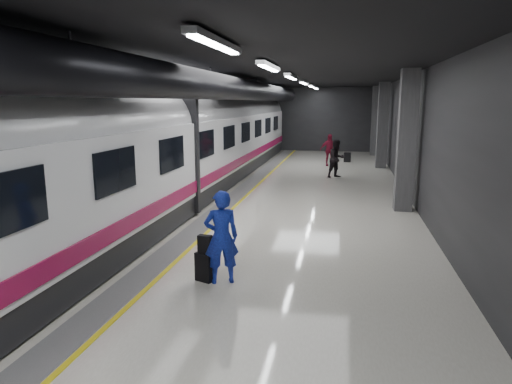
{
  "coord_description": "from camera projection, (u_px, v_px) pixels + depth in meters",
  "views": [
    {
      "loc": [
        2.64,
        -13.2,
        3.48
      ],
      "look_at": [
        0.4,
        -1.75,
        1.17
      ],
      "focal_mm": 32.0,
      "sensor_mm": 36.0,
      "label": 1
    }
  ],
  "objects": [
    {
      "name": "ground",
      "position": [
        254.0,
        218.0,
        13.88
      ],
      "size": [
        40.0,
        40.0,
        0.0
      ],
      "primitive_type": "plane",
      "color": "silver",
      "rests_on": "ground"
    },
    {
      "name": "platform_hall",
      "position": [
        251.0,
        100.0,
        14.16
      ],
      "size": [
        10.02,
        40.02,
        4.51
      ],
      "color": "black",
      "rests_on": "ground"
    },
    {
      "name": "suitcase_far",
      "position": [
        347.0,
        157.0,
        26.8
      ],
      "size": [
        0.41,
        0.3,
        0.56
      ],
      "primitive_type": "cube",
      "rotation": [
        0.0,
        0.0,
        -0.15
      ],
      "color": "black",
      "rests_on": "ground"
    },
    {
      "name": "suitcase_main",
      "position": [
        205.0,
        267.0,
        8.99
      ],
      "size": [
        0.41,
        0.34,
        0.58
      ],
      "primitive_type": "cube",
      "rotation": [
        0.0,
        0.0,
        -0.37
      ],
      "color": "black",
      "rests_on": "ground"
    },
    {
      "name": "shoulder_bag",
      "position": [
        205.0,
        244.0,
        8.9
      ],
      "size": [
        0.28,
        0.17,
        0.36
      ],
      "primitive_type": "cube",
      "rotation": [
        0.0,
        0.0,
        -0.12
      ],
      "color": "black",
      "rests_on": "suitcase_main"
    },
    {
      "name": "train",
      "position": [
        151.0,
        148.0,
        14.09
      ],
      "size": [
        3.05,
        38.0,
        4.05
      ],
      "color": "black",
      "rests_on": "ground"
    },
    {
      "name": "traveler_far_a",
      "position": [
        337.0,
        159.0,
        21.19
      ],
      "size": [
        1.1,
        1.07,
        1.78
      ],
      "primitive_type": "imported",
      "rotation": [
        0.0,
        0.0,
        0.67
      ],
      "color": "black",
      "rests_on": "ground"
    },
    {
      "name": "traveler_main",
      "position": [
        221.0,
        237.0,
        8.79
      ],
      "size": [
        0.79,
        0.67,
        1.84
      ],
      "primitive_type": "imported",
      "rotation": [
        0.0,
        0.0,
        3.55
      ],
      "color": "blue",
      "rests_on": "ground"
    },
    {
      "name": "traveler_far_b",
      "position": [
        329.0,
        150.0,
        25.12
      ],
      "size": [
        1.08,
        0.61,
        1.75
      ],
      "primitive_type": "imported",
      "rotation": [
        0.0,
        0.0,
        0.19
      ],
      "color": "maroon",
      "rests_on": "ground"
    }
  ]
}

